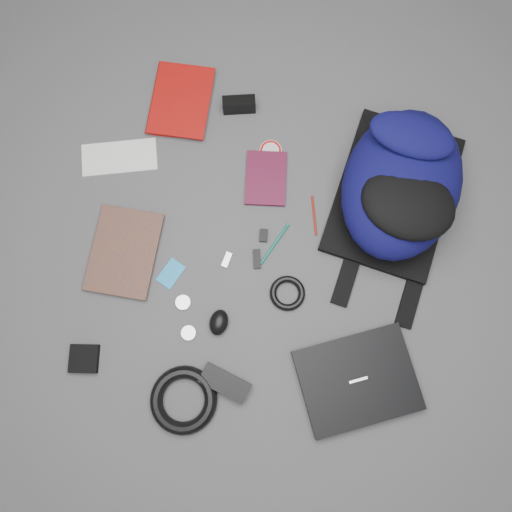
% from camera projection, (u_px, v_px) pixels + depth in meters
% --- Properties ---
extents(ground, '(4.00, 4.00, 0.00)m').
position_uv_depth(ground, '(256.00, 257.00, 1.54)').
color(ground, '#4F4F51').
rests_on(ground, ground).
extents(backpack, '(0.43, 0.58, 0.22)m').
position_uv_depth(backpack, '(402.00, 184.00, 1.47)').
color(backpack, '#080834').
rests_on(backpack, ground).
extents(laptop, '(0.41, 0.37, 0.03)m').
position_uv_depth(laptop, '(357.00, 380.00, 1.45)').
color(laptop, black).
rests_on(laptop, ground).
extents(textbook_red, '(0.21, 0.27, 0.03)m').
position_uv_depth(textbook_red, '(152.00, 97.00, 1.63)').
color(textbook_red, '#920908').
rests_on(textbook_red, ground).
extents(comic_book, '(0.21, 0.28, 0.02)m').
position_uv_depth(comic_book, '(93.00, 247.00, 1.53)').
color(comic_book, '#A8510C').
rests_on(comic_book, ground).
extents(envelope, '(0.26, 0.18, 0.00)m').
position_uv_depth(envelope, '(119.00, 157.00, 1.60)').
color(envelope, white).
rests_on(envelope, ground).
extents(dvd_case, '(0.15, 0.20, 0.01)m').
position_uv_depth(dvd_case, '(266.00, 178.00, 1.58)').
color(dvd_case, '#420C21').
rests_on(dvd_case, ground).
extents(compact_camera, '(0.11, 0.06, 0.06)m').
position_uv_depth(compact_camera, '(239.00, 105.00, 1.61)').
color(compact_camera, black).
rests_on(compact_camera, ground).
extents(sticker_disc, '(0.08, 0.08, 0.00)m').
position_uv_depth(sticker_disc, '(271.00, 150.00, 1.61)').
color(sticker_disc, silver).
rests_on(sticker_disc, ground).
extents(pen_teal, '(0.07, 0.14, 0.01)m').
position_uv_depth(pen_teal, '(275.00, 244.00, 1.54)').
color(pen_teal, '#0B6553').
rests_on(pen_teal, ground).
extents(pen_red, '(0.04, 0.12, 0.01)m').
position_uv_depth(pen_red, '(314.00, 216.00, 1.56)').
color(pen_red, maroon).
rests_on(pen_red, ground).
extents(id_badge, '(0.08, 0.10, 0.00)m').
position_uv_depth(id_badge, '(171.00, 274.00, 1.53)').
color(id_badge, '#1C8DD2').
rests_on(id_badge, ground).
extents(usb_black, '(0.04, 0.06, 0.01)m').
position_uv_depth(usb_black, '(257.00, 259.00, 1.53)').
color(usb_black, black).
rests_on(usb_black, ground).
extents(usb_silver, '(0.03, 0.05, 0.01)m').
position_uv_depth(usb_silver, '(227.00, 260.00, 1.53)').
color(usb_silver, '#A6A6A8').
rests_on(usb_silver, ground).
extents(key_fob, '(0.03, 0.04, 0.01)m').
position_uv_depth(key_fob, '(264.00, 236.00, 1.55)').
color(key_fob, black).
rests_on(key_fob, ground).
extents(mouse, '(0.06, 0.08, 0.04)m').
position_uv_depth(mouse, '(219.00, 322.00, 1.48)').
color(mouse, black).
rests_on(mouse, ground).
extents(headphone_left, '(0.06, 0.06, 0.01)m').
position_uv_depth(headphone_left, '(183.00, 302.00, 1.50)').
color(headphone_left, '#BBBBBD').
rests_on(headphone_left, ground).
extents(headphone_right, '(0.04, 0.04, 0.01)m').
position_uv_depth(headphone_right, '(189.00, 333.00, 1.49)').
color(headphone_right, '#ACACAE').
rests_on(headphone_right, ground).
extents(cable_coil, '(0.12, 0.12, 0.02)m').
position_uv_depth(cable_coil, '(287.00, 293.00, 1.50)').
color(cable_coil, black).
rests_on(cable_coil, ground).
extents(power_brick, '(0.15, 0.10, 0.04)m').
position_uv_depth(power_brick, '(225.00, 383.00, 1.44)').
color(power_brick, black).
rests_on(power_brick, ground).
extents(power_cord_coil, '(0.20, 0.20, 0.04)m').
position_uv_depth(power_cord_coil, '(184.00, 400.00, 1.43)').
color(power_cord_coil, black).
rests_on(power_cord_coil, ground).
extents(pouch, '(0.10, 0.10, 0.02)m').
position_uv_depth(pouch, '(84.00, 359.00, 1.46)').
color(pouch, black).
rests_on(pouch, ground).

